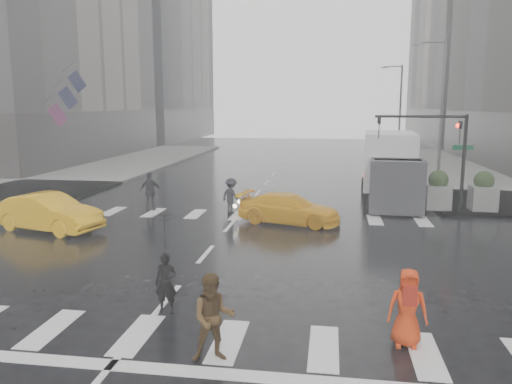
% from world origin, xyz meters
% --- Properties ---
extents(ground, '(120.00, 120.00, 0.00)m').
position_xyz_m(ground, '(0.00, 0.00, 0.00)').
color(ground, black).
rests_on(ground, ground).
extents(sidewalk_nw, '(35.00, 35.00, 0.15)m').
position_xyz_m(sidewalk_nw, '(-19.50, 17.50, 0.07)').
color(sidewalk_nw, gray).
rests_on(sidewalk_nw, ground).
extents(road_markings, '(18.00, 48.00, 0.01)m').
position_xyz_m(road_markings, '(0.00, 0.00, 0.01)').
color(road_markings, silver).
rests_on(road_markings, ground).
extents(traffic_signal_pole, '(4.45, 0.42, 4.50)m').
position_xyz_m(traffic_signal_pole, '(9.01, 8.01, 3.22)').
color(traffic_signal_pole, black).
rests_on(traffic_signal_pole, ground).
extents(street_lamp_near, '(2.15, 0.22, 9.00)m').
position_xyz_m(street_lamp_near, '(10.87, 18.00, 4.95)').
color(street_lamp_near, '#59595B').
rests_on(street_lamp_near, ground).
extents(street_lamp_far, '(2.15, 0.22, 9.00)m').
position_xyz_m(street_lamp_far, '(10.87, 38.00, 4.95)').
color(street_lamp_far, '#59595B').
rests_on(street_lamp_far, ground).
extents(planter_west, '(1.10, 1.10, 1.80)m').
position_xyz_m(planter_west, '(7.00, 8.20, 0.98)').
color(planter_west, gray).
rests_on(planter_west, ground).
extents(planter_mid, '(1.10, 1.10, 1.80)m').
position_xyz_m(planter_mid, '(9.00, 8.20, 0.98)').
color(planter_mid, gray).
rests_on(planter_mid, ground).
extents(planter_east, '(1.10, 1.10, 1.80)m').
position_xyz_m(planter_east, '(11.00, 8.20, 0.98)').
color(planter_east, gray).
rests_on(planter_east, ground).
extents(flag_cluster, '(2.87, 3.06, 4.69)m').
position_xyz_m(flag_cluster, '(-15.08, 18.50, 5.64)').
color(flag_cluster, '#59595B').
rests_on(flag_cluster, ground).
extents(pedestrian_black, '(1.00, 1.02, 2.43)m').
position_xyz_m(pedestrian_black, '(0.25, -4.74, 1.68)').
color(pedestrian_black, black).
rests_on(pedestrian_black, ground).
extents(pedestrian_brown, '(0.99, 0.86, 1.74)m').
position_xyz_m(pedestrian_brown, '(1.89, -6.80, 0.87)').
color(pedestrian_brown, '#483219').
rests_on(pedestrian_brown, ground).
extents(pedestrian_orange, '(0.82, 0.55, 1.64)m').
position_xyz_m(pedestrian_orange, '(5.67, -5.63, 0.83)').
color(pedestrian_orange, red).
rests_on(pedestrian_orange, ground).
extents(pedestrian_far_a, '(1.08, 0.68, 1.82)m').
position_xyz_m(pedestrian_far_a, '(-4.28, 6.48, 0.91)').
color(pedestrian_far_a, black).
rests_on(pedestrian_far_a, ground).
extents(pedestrian_far_b, '(1.20, 1.07, 1.63)m').
position_xyz_m(pedestrian_far_b, '(-0.41, 6.38, 0.82)').
color(pedestrian_far_b, black).
rests_on(pedestrian_far_b, ground).
extents(taxi_mid, '(4.70, 2.66, 1.47)m').
position_xyz_m(taxi_mid, '(-6.91, 2.18, 0.73)').
color(taxi_mid, '#FFB10D').
rests_on(taxi_mid, ground).
extents(taxi_rear, '(4.12, 2.61, 1.25)m').
position_xyz_m(taxi_rear, '(2.37, 4.87, 0.63)').
color(taxi_rear, '#FFB10D').
rests_on(taxi_rear, ground).
extents(box_truck, '(2.49, 6.64, 3.53)m').
position_xyz_m(box_truck, '(7.04, 9.88, 1.88)').
color(box_truck, silver).
rests_on(box_truck, ground).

